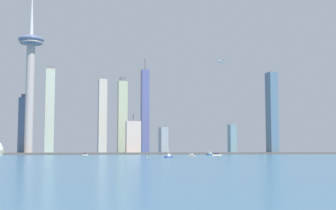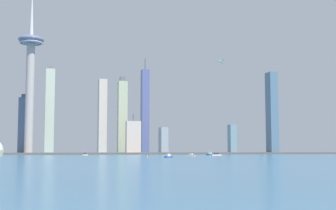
{
  "view_description": "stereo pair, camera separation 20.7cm",
  "coord_description": "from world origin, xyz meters",
  "px_view_note": "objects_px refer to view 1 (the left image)",
  "views": [
    {
      "loc": [
        -231.76,
        -460.35,
        8.84
      ],
      "look_at": [
        9.25,
        420.82,
        93.81
      ],
      "focal_mm": 51.53,
      "sensor_mm": 36.0,
      "label": 1
    },
    {
      "loc": [
        -231.56,
        -460.4,
        8.84
      ],
      "look_at": [
        9.25,
        420.82,
        93.81
      ],
      "focal_mm": 51.53,
      "sensor_mm": 36.0,
      "label": 2
    }
  ],
  "objects_px": {
    "skyscraper_3": "(232,139)",
    "channel_buoy_0": "(147,156)",
    "boat_1": "(191,155)",
    "skyscraper_7": "(122,117)",
    "skyscraper_10": "(102,117)",
    "skyscraper_9": "(223,142)",
    "boat_0": "(168,156)",
    "skyscraper_1": "(272,113)",
    "airplane": "(221,62)",
    "observation_tower": "(30,67)",
    "skyscraper_8": "(50,111)",
    "skyscraper_6": "(264,130)",
    "channel_buoy_1": "(95,155)",
    "skyscraper_4": "(25,125)",
    "skyscraper_2": "(133,138)",
    "boat_4": "(210,154)",
    "boat_3": "(85,154)",
    "skyscraper_0": "(163,141)",
    "boat_5": "(216,155)",
    "skyscraper_5": "(145,112)"
  },
  "relations": [
    {
      "from": "boat_0",
      "to": "airplane",
      "type": "xyz_separation_m",
      "value": [
        189.94,
        314.61,
        173.54
      ]
    },
    {
      "from": "observation_tower",
      "to": "boat_5",
      "type": "distance_m",
      "value": 382.8
    },
    {
      "from": "boat_4",
      "to": "airplane",
      "type": "relative_size",
      "value": 0.62
    },
    {
      "from": "skyscraper_7",
      "to": "channel_buoy_1",
      "type": "distance_m",
      "value": 233.18
    },
    {
      "from": "skyscraper_6",
      "to": "boat_3",
      "type": "xyz_separation_m",
      "value": [
        -388.7,
        -151.61,
        -47.82
      ]
    },
    {
      "from": "boat_5",
      "to": "airplane",
      "type": "relative_size",
      "value": 0.57
    },
    {
      "from": "skyscraper_8",
      "to": "airplane",
      "type": "relative_size",
      "value": 6.8
    },
    {
      "from": "skyscraper_1",
      "to": "airplane",
      "type": "relative_size",
      "value": 6.55
    },
    {
      "from": "boat_3",
      "to": "boat_4",
      "type": "distance_m",
      "value": 200.14
    },
    {
      "from": "skyscraper_3",
      "to": "boat_5",
      "type": "distance_m",
      "value": 307.06
    },
    {
      "from": "boat_3",
      "to": "boat_5",
      "type": "height_order",
      "value": "boat_3"
    },
    {
      "from": "skyscraper_6",
      "to": "airplane",
      "type": "distance_m",
      "value": 199.95
    },
    {
      "from": "skyscraper_3",
      "to": "channel_buoy_0",
      "type": "xyz_separation_m",
      "value": [
        -270.72,
        -402.75,
        -28.75
      ]
    },
    {
      "from": "skyscraper_6",
      "to": "channel_buoy_1",
      "type": "bearing_deg",
      "value": -153.79
    },
    {
      "from": "skyscraper_9",
      "to": "skyscraper_10",
      "type": "distance_m",
      "value": 268.21
    },
    {
      "from": "skyscraper_2",
      "to": "airplane",
      "type": "bearing_deg",
      "value": -18.59
    },
    {
      "from": "skyscraper_1",
      "to": "skyscraper_5",
      "type": "height_order",
      "value": "skyscraper_5"
    },
    {
      "from": "skyscraper_2",
      "to": "skyscraper_4",
      "type": "bearing_deg",
      "value": 173.04
    },
    {
      "from": "skyscraper_7",
      "to": "skyscraper_8",
      "type": "height_order",
      "value": "skyscraper_8"
    },
    {
      "from": "boat_3",
      "to": "skyscraper_8",
      "type": "bearing_deg",
      "value": -90.85
    },
    {
      "from": "observation_tower",
      "to": "skyscraper_6",
      "type": "height_order",
      "value": "observation_tower"
    },
    {
      "from": "skyscraper_6",
      "to": "skyscraper_0",
      "type": "bearing_deg",
      "value": 179.48
    },
    {
      "from": "skyscraper_9",
      "to": "boat_4",
      "type": "bearing_deg",
      "value": -116.11
    },
    {
      "from": "boat_3",
      "to": "channel_buoy_0",
      "type": "height_order",
      "value": "boat_3"
    },
    {
      "from": "skyscraper_0",
      "to": "skyscraper_4",
      "type": "relative_size",
      "value": 0.48
    },
    {
      "from": "channel_buoy_0",
      "to": "boat_1",
      "type": "bearing_deg",
      "value": 46.1
    },
    {
      "from": "skyscraper_6",
      "to": "airplane",
      "type": "relative_size",
      "value": 4.12
    },
    {
      "from": "airplane",
      "to": "skyscraper_6",
      "type": "bearing_deg",
      "value": 161.59
    },
    {
      "from": "skyscraper_6",
      "to": "boat_0",
      "type": "distance_m",
      "value": 514.62
    },
    {
      "from": "skyscraper_1",
      "to": "channel_buoy_1",
      "type": "distance_m",
      "value": 407.97
    },
    {
      "from": "skyscraper_2",
      "to": "skyscraper_10",
      "type": "xyz_separation_m",
      "value": [
        -48.29,
        79.95,
        44.42
      ]
    },
    {
      "from": "channel_buoy_1",
      "to": "skyscraper_4",
      "type": "bearing_deg",
      "value": 121.64
    },
    {
      "from": "boat_1",
      "to": "skyscraper_2",
      "type": "bearing_deg",
      "value": 137.0
    },
    {
      "from": "skyscraper_0",
      "to": "boat_5",
      "type": "relative_size",
      "value": 3.67
    },
    {
      "from": "skyscraper_4",
      "to": "channel_buoy_1",
      "type": "height_order",
      "value": "skyscraper_4"
    },
    {
      "from": "observation_tower",
      "to": "skyscraper_8",
      "type": "distance_m",
      "value": 120.43
    },
    {
      "from": "skyscraper_7",
      "to": "skyscraper_10",
      "type": "bearing_deg",
      "value": 145.99
    },
    {
      "from": "skyscraper_8",
      "to": "observation_tower",
      "type": "bearing_deg",
      "value": -112.54
    },
    {
      "from": "skyscraper_5",
      "to": "channel_buoy_0",
      "type": "bearing_deg",
      "value": -102.16
    },
    {
      "from": "skyscraper_3",
      "to": "skyscraper_5",
      "type": "bearing_deg",
      "value": 171.47
    },
    {
      "from": "channel_buoy_0",
      "to": "observation_tower",
      "type": "bearing_deg",
      "value": 110.03
    },
    {
      "from": "skyscraper_7",
      "to": "boat_4",
      "type": "xyz_separation_m",
      "value": [
        106.66,
        -212.69,
        -72.91
      ]
    },
    {
      "from": "boat_4",
      "to": "channel_buoy_1",
      "type": "relative_size",
      "value": 6.72
    },
    {
      "from": "skyscraper_3",
      "to": "skyscraper_10",
      "type": "bearing_deg",
      "value": 169.03
    },
    {
      "from": "skyscraper_9",
      "to": "boat_0",
      "type": "height_order",
      "value": "skyscraper_9"
    },
    {
      "from": "airplane",
      "to": "skyscraper_1",
      "type": "bearing_deg",
      "value": 147.15
    },
    {
      "from": "boat_0",
      "to": "channel_buoy_0",
      "type": "bearing_deg",
      "value": -25.15
    },
    {
      "from": "skyscraper_0",
      "to": "skyscraper_4",
      "type": "xyz_separation_m",
      "value": [
        -265.39,
        -10.69,
        26.43
      ]
    },
    {
      "from": "skyscraper_6",
      "to": "skyscraper_9",
      "type": "xyz_separation_m",
      "value": [
        -72.39,
        54.36,
        -23.27
      ]
    },
    {
      "from": "skyscraper_2",
      "to": "boat_4",
      "type": "height_order",
      "value": "skyscraper_2"
    }
  ]
}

